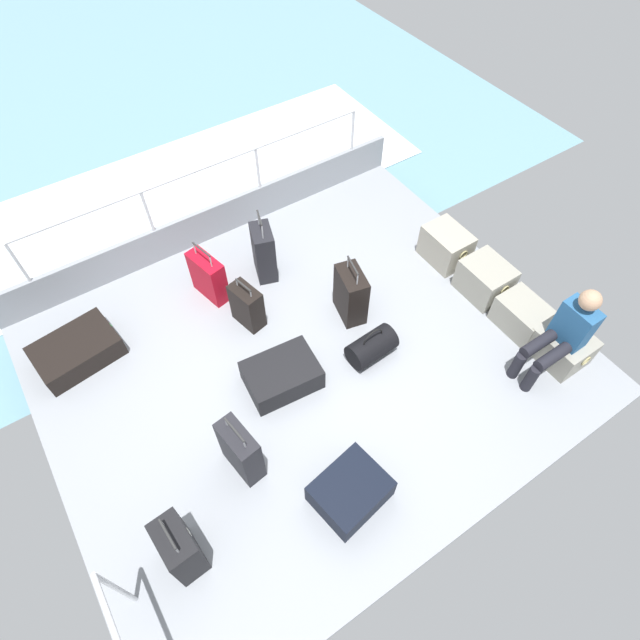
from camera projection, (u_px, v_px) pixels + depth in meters
ground_plane at (308, 359)px, 5.44m from camera, size 4.40×5.20×0.06m
gunwale_port at (212, 222)px, 6.31m from camera, size 0.06×5.20×0.45m
railing_port at (204, 185)px, 5.87m from camera, size 0.04×4.20×1.02m
sea_wake at (174, 194)px, 7.48m from camera, size 12.00×12.00×0.01m
cargo_crate_0 at (446, 246)px, 6.09m from camera, size 0.57×0.40×0.42m
cargo_crate_1 at (485, 279)px, 5.79m from camera, size 0.56×0.44×0.40m
cargo_crate_2 at (522, 316)px, 5.52m from camera, size 0.57×0.40×0.35m
cargo_crate_3 at (562, 346)px, 5.28m from camera, size 0.56×0.44×0.35m
passenger_seated at (563, 333)px, 4.93m from camera, size 0.34×0.66×1.05m
suitcase_0 at (351, 294)px, 5.52m from camera, size 0.46×0.33×0.78m
suitcase_1 at (208, 277)px, 5.71m from camera, size 0.48×0.28×0.72m
suitcase_2 at (247, 306)px, 5.49m from camera, size 0.39×0.27×0.61m
suitcase_3 at (77, 351)px, 5.31m from camera, size 0.66×0.87×0.25m
suitcase_4 at (179, 548)px, 4.02m from camera, size 0.41×0.26×0.70m
suitcase_5 at (264, 253)px, 5.85m from camera, size 0.42×0.32×0.86m
suitcase_6 at (282, 375)px, 5.12m from camera, size 0.58×0.76×0.28m
suitcase_7 at (350, 491)px, 4.43m from camera, size 0.59×0.68×0.28m
suitcase_8 at (241, 451)px, 4.47m from camera, size 0.44×0.25×0.74m
duffel_bag at (372, 347)px, 5.31m from camera, size 0.32×0.52×0.42m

